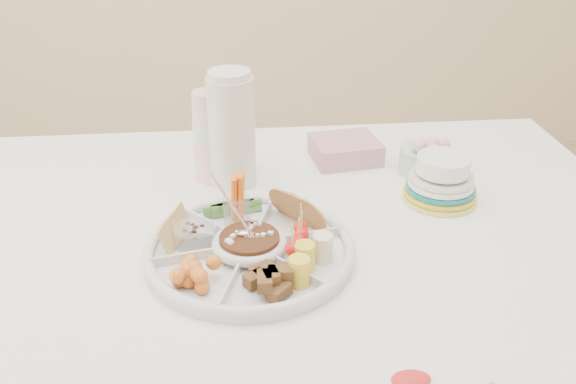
{
  "coord_description": "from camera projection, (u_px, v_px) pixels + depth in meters",
  "views": [
    {
      "loc": [
        -0.08,
        -1.05,
        1.4
      ],
      "look_at": [
        0.02,
        -0.01,
        0.84
      ],
      "focal_mm": 38.0,
      "sensor_mm": 36.0,
      "label": 1
    }
  ],
  "objects": [
    {
      "name": "dining_table",
      "position": [
        281.0,
        364.0,
        1.41
      ],
      "size": [
        1.52,
        1.02,
        0.76
      ],
      "primitive_type": "cube",
      "color": "white",
      "rests_on": "floor"
    },
    {
      "name": "party_tray",
      "position": [
        250.0,
        247.0,
        1.12
      ],
      "size": [
        0.45,
        0.45,
        0.04
      ],
      "primitive_type": "cylinder",
      "rotation": [
        0.0,
        0.0,
        0.21
      ],
      "color": "silver",
      "rests_on": "dining_table"
    },
    {
      "name": "bean_dip",
      "position": [
        250.0,
        243.0,
        1.11
      ],
      "size": [
        0.13,
        0.13,
        0.04
      ],
      "primitive_type": "cylinder",
      "rotation": [
        0.0,
        0.0,
        0.21
      ],
      "color": "#4E2F15",
      "rests_on": "party_tray"
    },
    {
      "name": "tortillas",
      "position": [
        297.0,
        210.0,
        1.19
      ],
      "size": [
        0.13,
        0.13,
        0.06
      ],
      "primitive_type": null,
      "rotation": [
        0.0,
        0.0,
        0.21
      ],
      "color": "olive",
      "rests_on": "party_tray"
    },
    {
      "name": "carrot_cucumber",
      "position": [
        233.0,
        195.0,
        1.21
      ],
      "size": [
        0.13,
        0.13,
        0.1
      ],
      "primitive_type": null,
      "rotation": [
        0.0,
        0.0,
        0.21
      ],
      "color": "orange",
      "rests_on": "party_tray"
    },
    {
      "name": "pita_raisins",
      "position": [
        182.0,
        229.0,
        1.13
      ],
      "size": [
        0.13,
        0.13,
        0.06
      ],
      "primitive_type": null,
      "rotation": [
        0.0,
        0.0,
        0.21
      ],
      "color": "#E2BC83",
      "rests_on": "party_tray"
    },
    {
      "name": "cherries",
      "position": [
        194.0,
        272.0,
        1.03
      ],
      "size": [
        0.14,
        0.14,
        0.05
      ],
      "primitive_type": null,
      "rotation": [
        0.0,
        0.0,
        0.21
      ],
      "color": "#F3AA43",
      "rests_on": "party_tray"
    },
    {
      "name": "granola_chunks",
      "position": [
        269.0,
        282.0,
        1.0
      ],
      "size": [
        0.13,
        0.13,
        0.05
      ],
      "primitive_type": null,
      "rotation": [
        0.0,
        0.0,
        0.21
      ],
      "color": "brown",
      "rests_on": "party_tray"
    },
    {
      "name": "banana_tomato",
      "position": [
        320.0,
        238.0,
        1.07
      ],
      "size": [
        0.14,
        0.14,
        0.1
      ],
      "primitive_type": null,
      "rotation": [
        0.0,
        0.0,
        0.21
      ],
      "color": "#E8D261",
      "rests_on": "party_tray"
    },
    {
      "name": "cup_stack",
      "position": [
        211.0,
        132.0,
        1.36
      ],
      "size": [
        0.1,
        0.1,
        0.23
      ],
      "primitive_type": "cylinder",
      "rotation": [
        0.0,
        0.0,
        -0.27
      ],
      "color": "silver",
      "rests_on": "dining_table"
    },
    {
      "name": "thermos",
      "position": [
        232.0,
        128.0,
        1.33
      ],
      "size": [
        0.11,
        0.11,
        0.27
      ],
      "primitive_type": "cylinder",
      "rotation": [
        0.0,
        0.0,
        0.04
      ],
      "color": "beige",
      "rests_on": "dining_table"
    },
    {
      "name": "flower_bowl",
      "position": [
        427.0,
        154.0,
        1.41
      ],
      "size": [
        0.16,
        0.16,
        0.09
      ],
      "primitive_type": "cylinder",
      "rotation": [
        0.0,
        0.0,
        0.32
      ],
      "color": "#93D0B9",
      "rests_on": "dining_table"
    },
    {
      "name": "napkin_stack",
      "position": [
        345.0,
        150.0,
        1.49
      ],
      "size": [
        0.17,
        0.16,
        0.05
      ],
      "primitive_type": "cube",
      "rotation": [
        0.0,
        0.0,
        0.14
      ],
      "color": "#C48795",
      "rests_on": "dining_table"
    },
    {
      "name": "plate_stack",
      "position": [
        441.0,
        178.0,
        1.3
      ],
      "size": [
        0.16,
        0.16,
        0.1
      ],
      "primitive_type": "cylinder",
      "rotation": [
        0.0,
        0.0,
        -0.02
      ],
      "color": "yellow",
      "rests_on": "dining_table"
    },
    {
      "name": "placemat",
      "position": [
        389.0,
        384.0,
        0.85
      ],
      "size": [
        0.29,
        0.16,
        0.01
      ],
      "primitive_type": "cube",
      "rotation": [
        0.0,
        0.0,
        0.24
      ],
      "color": "white",
      "rests_on": "dining_table"
    }
  ]
}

